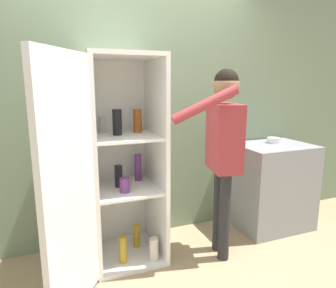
% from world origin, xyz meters
% --- Properties ---
extents(wall_back, '(7.00, 0.06, 2.55)m').
position_xyz_m(wall_back, '(0.00, 0.98, 1.27)').
color(wall_back, gray).
rests_on(wall_back, ground_plane).
extents(refrigerator, '(0.98, 1.13, 1.79)m').
position_xyz_m(refrigerator, '(-0.28, 0.54, 0.88)').
color(refrigerator, white).
rests_on(refrigerator, ground_plane).
extents(person, '(0.69, 0.51, 1.67)m').
position_xyz_m(person, '(0.63, 0.32, 1.08)').
color(person, '#262628').
rests_on(person, ground_plane).
extents(counter, '(0.79, 0.60, 0.92)m').
position_xyz_m(counter, '(1.45, 0.63, 0.46)').
color(counter, gray).
rests_on(counter, ground_plane).
extents(bowl, '(0.14, 0.14, 0.06)m').
position_xyz_m(bowl, '(1.51, 0.71, 0.94)').
color(bowl, white).
rests_on(bowl, counter).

